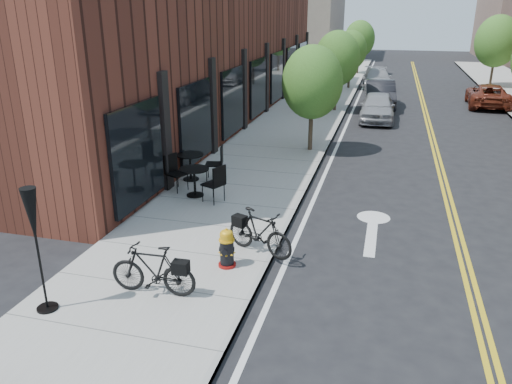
% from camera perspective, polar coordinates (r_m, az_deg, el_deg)
% --- Properties ---
extents(ground, '(120.00, 120.00, 0.00)m').
position_cam_1_polar(ground, '(10.59, 1.52, -8.59)').
color(ground, black).
rests_on(ground, ground).
extents(sidewalk_near, '(4.00, 70.00, 0.12)m').
position_cam_1_polar(sidewalk_near, '(20.12, 2.66, 5.73)').
color(sidewalk_near, '#9E9B93').
rests_on(sidewalk_near, ground).
extents(building_near, '(5.00, 28.00, 7.00)m').
position_cam_1_polar(building_near, '(24.64, -5.79, 16.45)').
color(building_near, '#441F16').
rests_on(building_near, ground).
extents(bg_building_left, '(8.00, 14.00, 10.00)m').
position_cam_1_polar(bg_building_left, '(57.92, 5.22, 20.12)').
color(bg_building_left, '#726656').
rests_on(bg_building_left, ground).
extents(tree_near_a, '(2.20, 2.20, 3.81)m').
position_cam_1_polar(tree_near_a, '(18.40, 6.46, 12.34)').
color(tree_near_a, '#382B1E').
rests_on(tree_near_a, sidewalk_near).
extents(tree_near_b, '(2.30, 2.30, 3.98)m').
position_cam_1_polar(tree_near_b, '(26.28, 9.27, 14.81)').
color(tree_near_b, '#382B1E').
rests_on(tree_near_b, sidewalk_near).
extents(tree_near_c, '(2.10, 2.10, 3.67)m').
position_cam_1_polar(tree_near_c, '(34.23, 10.76, 15.64)').
color(tree_near_c, '#382B1E').
rests_on(tree_near_c, sidewalk_near).
extents(tree_near_d, '(2.40, 2.40, 4.11)m').
position_cam_1_polar(tree_near_d, '(42.18, 11.75, 16.75)').
color(tree_near_d, '#382B1E').
rests_on(tree_near_d, sidewalk_near).
extents(tree_far_c, '(2.80, 2.80, 4.62)m').
position_cam_1_polar(tree_far_c, '(37.64, 25.82, 15.25)').
color(tree_far_c, '#382B1E').
rests_on(tree_far_c, sidewalk_far).
extents(fire_hydrant, '(0.44, 0.44, 0.84)m').
position_cam_1_polar(fire_hydrant, '(10.23, -3.36, -6.45)').
color(fire_hydrant, maroon).
rests_on(fire_hydrant, sidewalk_near).
extents(bicycle_left, '(1.66, 0.53, 0.99)m').
position_cam_1_polar(bicycle_left, '(9.43, -11.70, -8.70)').
color(bicycle_left, black).
rests_on(bicycle_left, sidewalk_near).
extents(bicycle_right, '(1.72, 1.07, 1.00)m').
position_cam_1_polar(bicycle_right, '(10.68, 0.42, -4.61)').
color(bicycle_right, black).
rests_on(bicycle_right, sidewalk_near).
extents(bistro_set_b, '(1.97, 1.23, 1.05)m').
position_cam_1_polar(bistro_set_b, '(14.06, -7.05, 1.61)').
color(bistro_set_b, black).
rests_on(bistro_set_b, sidewalk_near).
extents(bistro_set_c, '(2.02, 1.03, 1.06)m').
position_cam_1_polar(bistro_set_c, '(15.43, -7.52, 3.31)').
color(bistro_set_c, black).
rests_on(bistro_set_c, sidewalk_near).
extents(patio_umbrella, '(0.37, 0.37, 2.27)m').
position_cam_1_polar(patio_umbrella, '(9.05, -24.08, -3.40)').
color(patio_umbrella, black).
rests_on(patio_umbrella, sidewalk_near).
extents(parked_car_a, '(1.64, 3.96, 1.34)m').
position_cam_1_polar(parked_car_a, '(24.86, 13.70, 9.44)').
color(parked_car_a, '#94969B').
rests_on(parked_car_a, ground).
extents(parked_car_b, '(1.83, 4.43, 1.43)m').
position_cam_1_polar(parked_car_b, '(28.39, 13.98, 10.80)').
color(parked_car_b, black).
rests_on(parked_car_b, ground).
extents(parked_car_c, '(2.23, 4.59, 1.28)m').
position_cam_1_polar(parked_car_c, '(35.32, 13.66, 12.48)').
color(parked_car_c, '#9F9FA4').
rests_on(parked_car_c, ground).
extents(parked_car_far, '(2.27, 4.55, 1.24)m').
position_cam_1_polar(parked_car_far, '(30.54, 24.97, 9.99)').
color(parked_car_far, maroon).
rests_on(parked_car_far, ground).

